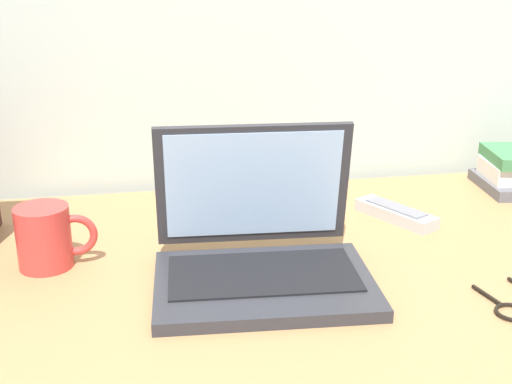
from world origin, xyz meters
The scene contains 4 objects.
desk centered at (0.00, 0.00, 0.01)m, with size 1.60×0.76×0.03m.
laptop centered at (0.00, -0.04, 0.08)m, with size 0.32×0.28×0.22m.
coffee_mug centered at (-0.32, 0.06, 0.08)m, with size 0.12×0.08×0.10m.
remote_control_far centered at (0.28, 0.14, 0.04)m, with size 0.12×0.16×0.02m.
Camera 1 is at (-0.17, -0.91, 0.48)m, focal length 46.67 mm.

